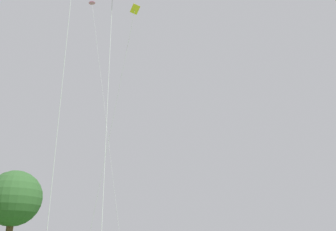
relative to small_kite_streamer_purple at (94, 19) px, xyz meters
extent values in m
cylinder|color=#B2B2B7|center=(-5.15, -10.32, -11.31)|extent=(1.57, 2.64, 14.77)
ellipsoid|color=pink|center=(-0.08, 0.36, 1.68)|extent=(0.64, 0.68, 0.26)
cylinder|color=#B2B2B7|center=(0.42, -1.84, -8.51)|extent=(1.02, 4.43, 20.38)
cube|color=yellow|center=(-1.32, -7.05, -3.46)|extent=(0.60, 0.47, 0.52)
cylinder|color=#B2B2B7|center=(-1.57, -5.52, -11.08)|extent=(0.52, 3.09, 15.24)
sphere|color=#2D5628|center=(6.16, 26.87, -11.54)|extent=(7.26, 7.26, 7.26)
camera|label=1|loc=(-12.99, -21.95, -17.24)|focal=38.41mm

